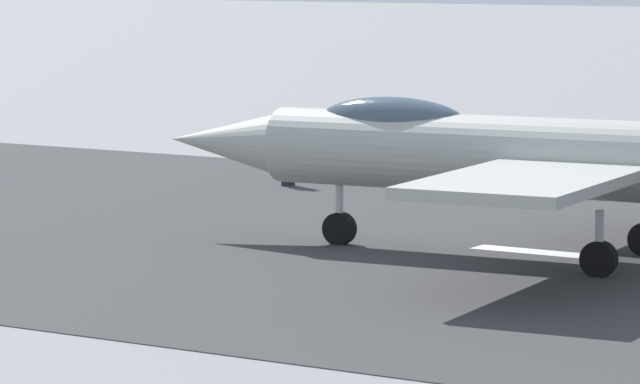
# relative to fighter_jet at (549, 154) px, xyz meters

# --- Properties ---
(fighter_jet) EXTENTS (17.73, 13.71, 5.54)m
(fighter_jet) POSITION_rel_fighter_jet_xyz_m (0.00, 0.00, 0.00)
(fighter_jet) COLOR #A8ABA6
(fighter_jet) RESTS_ON ground
(crew_person) EXTENTS (0.67, 0.40, 1.59)m
(crew_person) POSITION_rel_fighter_jet_xyz_m (12.32, -8.49, -1.55)
(crew_person) COLOR #1E2338
(crew_person) RESTS_ON ground
(marker_cone_mid) EXTENTS (0.44, 0.44, 0.55)m
(marker_cone_mid) POSITION_rel_fighter_jet_xyz_m (4.29, -13.08, -2.07)
(marker_cone_mid) COLOR orange
(marker_cone_mid) RESTS_ON ground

